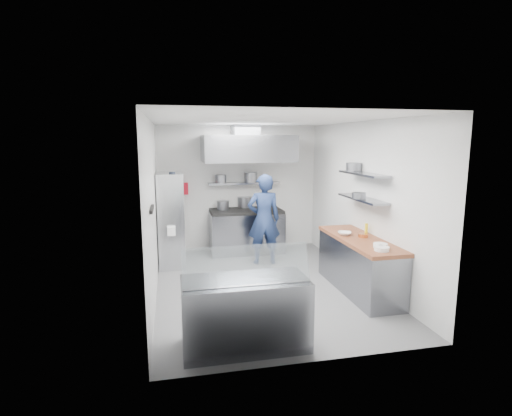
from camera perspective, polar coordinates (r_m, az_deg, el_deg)
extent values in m
plane|color=#555557|center=(7.05, 1.04, -10.88)|extent=(5.00, 5.00, 0.00)
plane|color=silver|center=(6.61, 1.12, 12.48)|extent=(5.00, 5.00, 0.00)
cube|color=white|center=(9.12, -2.51, 2.90)|extent=(3.60, 2.80, 0.02)
cube|color=white|center=(4.34, 8.65, -4.79)|extent=(3.60, 2.80, 0.02)
cube|color=white|center=(6.52, -14.50, -0.13)|extent=(2.80, 5.00, 0.02)
cube|color=white|center=(7.31, 14.95, 0.88)|extent=(2.80, 5.00, 0.02)
cube|color=gray|center=(8.91, -1.40, -3.46)|extent=(1.60, 0.80, 0.90)
cube|color=black|center=(8.82, -1.41, -0.42)|extent=(1.57, 0.78, 0.06)
cylinder|color=slate|center=(8.81, -4.74, 0.40)|extent=(0.26, 0.26, 0.20)
cylinder|color=slate|center=(9.11, -1.62, 0.86)|extent=(0.32, 0.32, 0.24)
cube|color=gray|center=(8.97, -1.71, 3.56)|extent=(1.60, 0.30, 0.04)
cylinder|color=slate|center=(8.86, -5.06, 4.16)|extent=(0.25, 0.25, 0.18)
cylinder|color=slate|center=(8.99, -0.75, 4.41)|extent=(0.29, 0.29, 0.22)
cube|color=gray|center=(8.51, -1.23, 8.49)|extent=(1.90, 1.15, 0.55)
cube|color=slate|center=(8.73, -1.52, 11.02)|extent=(0.55, 0.55, 0.24)
cube|color=red|center=(8.94, -10.38, 2.74)|extent=(0.22, 0.10, 0.26)
imported|color=navy|center=(7.99, 1.13, -1.64)|extent=(0.68, 0.47, 1.82)
cube|color=silver|center=(8.08, -12.04, -1.61)|extent=(0.50, 0.90, 1.85)
cube|color=white|center=(7.65, -11.99, -3.20)|extent=(0.15, 0.18, 0.16)
cube|color=yellow|center=(7.88, -12.13, 0.87)|extent=(0.13, 0.17, 0.15)
cylinder|color=black|center=(7.63, -11.89, 4.39)|extent=(0.12, 0.12, 0.18)
cube|color=black|center=(5.61, -14.66, -0.14)|extent=(0.04, 0.55, 0.05)
cube|color=gray|center=(6.87, 14.47, -8.07)|extent=(0.62, 2.00, 0.84)
cube|color=brown|center=(6.74, 14.63, -4.42)|extent=(0.65, 2.04, 0.06)
cylinder|color=white|center=(6.06, 17.52, -5.57)|extent=(0.21, 0.21, 0.06)
cylinder|color=white|center=(6.23, 17.35, -5.14)|extent=(0.21, 0.21, 0.06)
cylinder|color=#D3783B|center=(6.80, 15.06, -3.80)|extent=(0.16, 0.16, 0.06)
cylinder|color=yellow|center=(7.05, 15.49, -2.85)|extent=(0.05, 0.05, 0.18)
imported|color=white|center=(6.88, 12.53, -3.56)|extent=(0.30, 0.30, 0.05)
cube|color=gray|center=(6.96, 14.93, 1.29)|extent=(0.30, 1.30, 0.04)
cube|color=gray|center=(6.91, 15.08, 4.73)|extent=(0.30, 1.30, 0.04)
cylinder|color=slate|center=(6.82, 14.48, 1.73)|extent=(0.23, 0.23, 0.10)
cylinder|color=slate|center=(7.34, 13.83, 5.76)|extent=(0.29, 0.29, 0.14)
cube|color=gray|center=(4.95, -1.57, -14.82)|extent=(1.50, 0.70, 0.85)
cube|color=silver|center=(4.61, -1.34, -8.11)|extent=(1.47, 0.19, 0.42)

